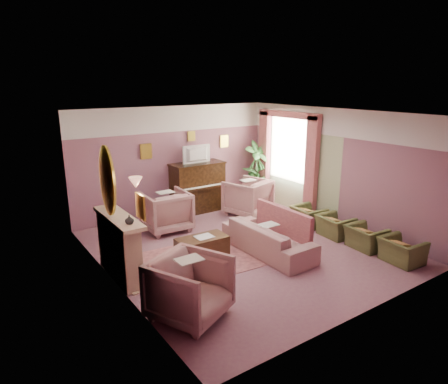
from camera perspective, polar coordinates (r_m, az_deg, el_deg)
floor at (r=8.53m, az=2.68°, el=-7.97°), size 5.50×6.00×0.01m
ceiling at (r=7.84m, az=2.95°, el=11.13°), size 5.50×6.00×0.01m
wall_back at (r=10.56m, az=-7.08°, el=4.51°), size 5.50×0.02×2.80m
wall_front at (r=6.07m, az=20.20°, el=-4.72°), size 5.50×0.02×2.80m
wall_left at (r=6.83m, az=-15.93°, el=-2.11°), size 0.02×6.00×2.80m
wall_right at (r=9.94m, az=15.59°, el=3.36°), size 0.02×6.00×2.80m
picture_rail_band at (r=10.40m, az=-7.25°, el=10.33°), size 5.50×0.01×0.65m
stripe_panel at (r=10.85m, az=10.20°, el=2.93°), size 0.01×3.00×2.15m
fireplace_surround at (r=7.35m, az=-14.76°, el=-7.83°), size 0.30×1.40×1.10m
fireplace_inset at (r=7.44m, az=-13.95°, el=-8.74°), size 0.18×0.72×0.68m
fire_ember at (r=7.53m, az=-13.57°, el=-9.93°), size 0.06×0.54×0.10m
mantel_shelf at (r=7.16m, az=-14.85°, el=-3.59°), size 0.40×1.55×0.07m
hearth at (r=7.63m, az=-13.05°, el=-11.25°), size 0.55×1.50×0.02m
mirror_frame at (r=6.93m, az=-16.32°, el=1.54°), size 0.04×0.72×1.20m
mirror_glass at (r=6.93m, az=-16.13°, el=1.57°), size 0.01×0.60×1.06m
sconce_shade at (r=5.95m, az=-12.51°, el=1.34°), size 0.20×0.20×0.16m
piano at (r=10.69m, az=-3.78°, el=0.61°), size 1.40×0.60×1.30m
piano_keyshelf at (r=10.38m, az=-2.80°, el=0.57°), size 1.30×0.12×0.06m
piano_keys at (r=10.37m, az=-2.80°, el=0.78°), size 1.20×0.08×0.02m
piano_top at (r=10.54m, az=-3.84°, el=4.08°), size 1.45×0.65×0.04m
television at (r=10.44m, az=-3.73°, el=5.59°), size 0.80×0.12×0.48m
print_back_left at (r=10.13m, az=-11.07°, el=5.72°), size 0.30×0.03×0.38m
print_back_right at (r=11.25m, az=0.03°, el=7.27°), size 0.26×0.03×0.34m
print_back_mid at (r=10.66m, az=-4.68°, el=7.96°), size 0.22×0.03×0.26m
print_left_wall at (r=5.67m, az=-11.85°, el=-2.05°), size 0.03×0.28×0.36m
window_blind at (r=10.89m, az=9.30°, el=6.37°), size 0.03×1.40×1.80m
curtain_left at (r=10.27m, az=12.41°, el=3.39°), size 0.16×0.34×2.60m
curtain_right at (r=11.58m, az=5.80°, el=5.03°), size 0.16×0.34×2.60m
pelmet at (r=10.73m, az=9.19°, el=10.87°), size 0.16×2.20×0.16m
mantel_plant at (r=7.61m, az=-16.28°, el=-1.21°), size 0.16×0.16×0.28m
mantel_vase at (r=6.68m, az=-13.37°, el=-3.87°), size 0.16×0.16×0.16m
area_rug at (r=8.09m, az=-2.35°, el=-9.29°), size 2.60×1.94×0.01m
coffee_table at (r=7.96m, az=-3.14°, el=-7.99°), size 1.02×0.54×0.45m
table_paper at (r=7.90m, az=-2.86°, el=-6.38°), size 0.35×0.28×0.01m
sofa at (r=8.19m, az=6.34°, el=-5.83°), size 0.70×2.11×0.85m
sofa_throw at (r=8.39m, az=8.46°, el=-4.14°), size 0.11×1.60×0.59m
floral_armchair_left at (r=9.42m, az=-8.30°, el=-2.40°), size 1.00×1.00×1.05m
floral_armchair_right at (r=10.44m, az=3.41°, el=-0.47°), size 1.00×1.00×1.05m
floral_armchair_front at (r=6.02m, az=-4.90°, el=-13.10°), size 1.00×1.00×1.05m
olive_chair_a at (r=8.48m, az=24.09°, el=-7.18°), size 0.52×0.75×0.65m
olive_chair_b at (r=8.89m, az=19.62°, el=-5.67°), size 0.52×0.75×0.65m
olive_chair_c at (r=9.35m, az=15.59°, el=-4.27°), size 0.52×0.75×0.65m
olive_chair_d at (r=9.86m, az=11.98°, el=-2.99°), size 0.52×0.75×0.65m
side_table at (r=11.72m, az=3.92°, el=0.43°), size 0.52×0.52×0.70m
side_plant_big at (r=11.59m, az=3.96°, el=2.91°), size 0.30×0.30×0.34m
side_plant_small at (r=11.60m, az=4.73°, el=2.75°), size 0.16×0.16×0.28m
palm_pot at (r=11.67m, az=4.62°, el=-0.56°), size 0.34×0.34×0.34m
palm_plant at (r=11.46m, az=4.72°, el=3.72°), size 0.76×0.76×1.44m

